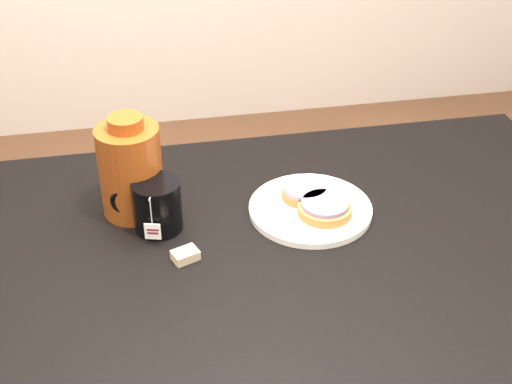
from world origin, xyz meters
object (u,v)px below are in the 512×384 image
at_px(teabag_pouch, 185,255).
at_px(mug, 156,205).
at_px(table, 258,299).
at_px(plate, 310,208).
at_px(bagel_package, 131,169).
at_px(bagel_front, 325,208).
at_px(bagel_back, 305,191).

bearing_deg(teabag_pouch, mug, 111.12).
relative_size(table, plate, 5.87).
xyz_separation_m(table, bagel_package, (-0.20, 0.21, 0.18)).
bearing_deg(bagel_front, mug, 174.03).
bearing_deg(bagel_back, plate, -84.41).
bearing_deg(plate, mug, 178.92).
xyz_separation_m(bagel_front, bagel_package, (-0.35, 0.10, 0.07)).
height_order(bagel_front, bagel_package, bagel_package).
relative_size(mug, teabag_pouch, 3.16).
bearing_deg(table, bagel_package, 134.34).
relative_size(bagel_front, teabag_pouch, 3.24).
distance_m(plate, mug, 0.30).
height_order(plate, bagel_front, bagel_front).
relative_size(bagel_back, mug, 0.87).
xyz_separation_m(mug, bagel_package, (-0.04, 0.07, 0.04)).
xyz_separation_m(plate, bagel_package, (-0.33, 0.07, 0.08)).
bearing_deg(table, bagel_back, 53.33).
bearing_deg(plate, teabag_pouch, -158.59).
xyz_separation_m(bagel_back, bagel_package, (-0.33, 0.04, 0.07)).
xyz_separation_m(mug, teabag_pouch, (0.04, -0.11, -0.04)).
xyz_separation_m(table, bagel_front, (0.15, 0.11, 0.11)).
xyz_separation_m(table, plate, (0.13, 0.14, 0.09)).
bearing_deg(bagel_front, bagel_package, 164.38).
height_order(plate, bagel_package, bagel_package).
bearing_deg(bagel_back, bagel_package, 173.54).
height_order(bagel_front, teabag_pouch, bagel_front).
bearing_deg(table, teabag_pouch, 163.35).
relative_size(plate, teabag_pouch, 5.30).
distance_m(bagel_back, bagel_front, 0.07).
xyz_separation_m(plate, bagel_front, (0.02, -0.03, 0.02)).
bearing_deg(bagel_front, bagel_back, 111.25).
distance_m(bagel_back, teabag_pouch, 0.28).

